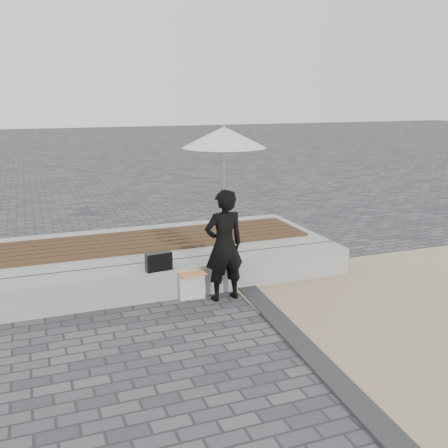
{
  "coord_description": "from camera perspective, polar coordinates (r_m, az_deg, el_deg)",
  "views": [
    {
      "loc": [
        -1.78,
        -4.67,
        2.56
      ],
      "look_at": [
        0.47,
        1.17,
        1.0
      ],
      "focal_mm": 41.35,
      "sensor_mm": 36.0,
      "label": 1
    }
  ],
  "objects": [
    {
      "name": "timber_platform",
      "position": [
        8.03,
        -7.31,
        -3.2
      ],
      "size": [
        5.0,
        2.0,
        0.4
      ],
      "primitive_type": "cube",
      "color": "#ACABA7",
      "rests_on": "ground"
    },
    {
      "name": "woman",
      "position": [
        6.52,
        0.0,
        -2.38
      ],
      "size": [
        0.55,
        0.39,
        1.44
      ],
      "primitive_type": "imported",
      "rotation": [
        0.0,
        0.0,
        3.22
      ],
      "color": "black",
      "rests_on": "ground"
    },
    {
      "name": "ground",
      "position": [
        5.61,
        -0.18,
        -13.13
      ],
      "size": [
        80.0,
        80.0,
        0.0
      ],
      "primitive_type": "plane",
      "color": "#535459",
      "rests_on": "ground"
    },
    {
      "name": "seating_ledge",
      "position": [
        6.93,
        -4.92,
        -5.96
      ],
      "size": [
        5.0,
        0.45,
        0.4
      ],
      "primitive_type": "cube",
      "color": "#AAA9A5",
      "rests_on": "ground"
    },
    {
      "name": "magazine",
      "position": [
        6.63,
        -3.5,
        -5.49
      ],
      "size": [
        0.36,
        0.28,
        0.01
      ],
      "primitive_type": "cube",
      "rotation": [
        0.0,
        0.0,
        0.13
      ],
      "color": "red",
      "rests_on": "canvas_tote"
    },
    {
      "name": "timber_decking",
      "position": [
        7.97,
        -7.36,
        -1.69
      ],
      "size": [
        4.6,
        1.2,
        0.04
      ],
      "primitive_type": null,
      "color": "brown",
      "rests_on": "timber_platform"
    },
    {
      "name": "edging_band",
      "position": [
        5.5,
        9.29,
        -13.74
      ],
      "size": [
        0.61,
        5.2,
        0.04
      ],
      "primitive_type": "cube",
      "rotation": [
        0.0,
        0.0,
        -0.07
      ],
      "color": "#313134",
      "rests_on": "ground"
    },
    {
      "name": "canvas_tote",
      "position": [
        6.74,
        -3.61,
        -6.78
      ],
      "size": [
        0.34,
        0.16,
        0.34
      ],
      "primitive_type": "cube",
      "rotation": [
        0.0,
        0.0,
        -0.07
      ],
      "color": "white",
      "rests_on": "ground"
    },
    {
      "name": "handbag",
      "position": [
        6.6,
        -7.23,
        -4.14
      ],
      "size": [
        0.34,
        0.15,
        0.24
      ],
      "primitive_type": "cube",
      "rotation": [
        0.0,
        0.0,
        0.11
      ],
      "color": "black",
      "rests_on": "seating_ledge"
    },
    {
      "name": "parasol",
      "position": [
        6.27,
        0.0,
        9.58
      ],
      "size": [
        1.02,
        1.02,
        1.31
      ],
      "rotation": [
        0.0,
        0.0,
        -0.23
      ],
      "color": "#BBBBC0",
      "rests_on": "ground"
    }
  ]
}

